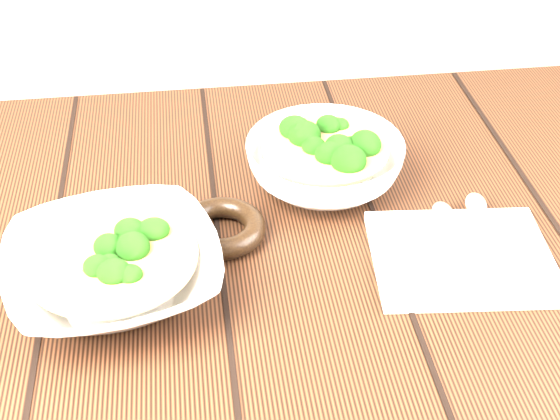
% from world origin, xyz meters
% --- Properties ---
extents(table, '(1.20, 0.80, 0.75)m').
position_xyz_m(table, '(0.00, 0.00, 0.63)').
color(table, '#3A1F10').
rests_on(table, ground).
extents(soup_bowl_front, '(0.28, 0.28, 0.07)m').
position_xyz_m(soup_bowl_front, '(-0.14, -0.07, 0.78)').
color(soup_bowl_front, silver).
rests_on(soup_bowl_front, table).
extents(soup_bowl_back, '(0.21, 0.21, 0.08)m').
position_xyz_m(soup_bowl_back, '(0.13, 0.11, 0.79)').
color(soup_bowl_back, silver).
rests_on(soup_bowl_back, table).
extents(trivet, '(0.13, 0.13, 0.03)m').
position_xyz_m(trivet, '(-0.02, 0.01, 0.76)').
color(trivet, black).
rests_on(trivet, table).
extents(napkin, '(0.22, 0.19, 0.01)m').
position_xyz_m(napkin, '(0.26, -0.07, 0.76)').
color(napkin, beige).
rests_on(napkin, table).
extents(spoon_left, '(0.05, 0.17, 0.01)m').
position_xyz_m(spoon_left, '(0.25, -0.03, 0.76)').
color(spoon_left, '#B9B1A3').
rests_on(spoon_left, napkin).
extents(spoon_right, '(0.06, 0.17, 0.01)m').
position_xyz_m(spoon_right, '(0.30, -0.01, 0.76)').
color(spoon_right, '#B9B1A3').
rests_on(spoon_right, napkin).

